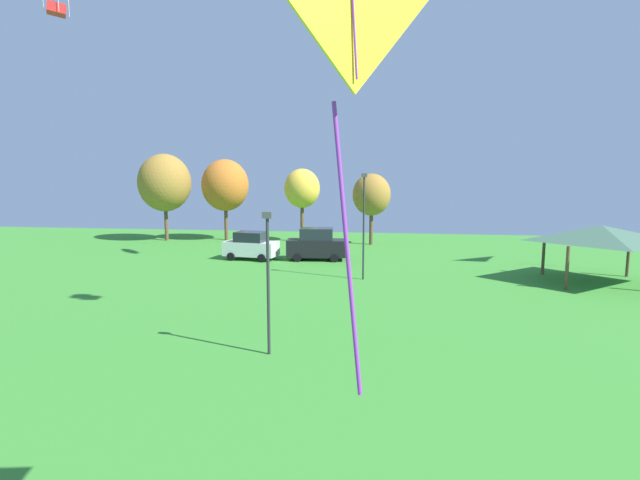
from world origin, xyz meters
TOP-DOWN VIEW (x-y plane):
  - parked_car_leftmost at (-9.80, 41.09)m, footprint 4.37×2.53m
  - parked_car_second_from_left at (-4.63, 41.55)m, footprint 4.74×2.31m
  - park_pavilion at (13.95, 35.90)m, footprint 6.87×5.91m
  - light_post_0 at (-3.45, 21.07)m, footprint 0.36×0.20m
  - light_post_1 at (-0.63, 34.89)m, footprint 0.36×0.20m
  - treeline_tree_0 at (-21.32, 50.77)m, footprint 5.20×5.20m
  - treeline_tree_1 at (-15.47, 52.01)m, footprint 4.71×4.71m
  - treeline_tree_2 at (-7.57, 51.80)m, footprint 3.50×3.50m
  - treeline_tree_3 at (-0.73, 50.73)m, footprint 3.60×3.60m

SIDE VIEW (x-z plane):
  - parked_car_leftmost at x=-9.80m, z-range -0.01..2.20m
  - parked_car_second_from_left at x=-4.63m, z-range -0.03..2.50m
  - park_pavilion at x=13.95m, z-range 1.28..4.88m
  - light_post_0 at x=-3.45m, z-range 0.39..5.80m
  - light_post_1 at x=-0.63m, z-range 0.41..7.18m
  - treeline_tree_3 at x=-0.73m, z-range 1.36..8.08m
  - treeline_tree_2 at x=-7.57m, z-range 1.64..8.83m
  - treeline_tree_1 at x=-15.47m, z-range 1.46..9.60m
  - treeline_tree_0 at x=-21.32m, z-range 1.46..10.13m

